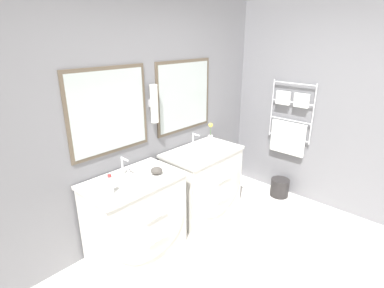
{
  "coord_description": "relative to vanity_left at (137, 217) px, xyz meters",
  "views": [
    {
      "loc": [
        -1.89,
        -0.76,
        2.17
      ],
      "look_at": [
        0.25,
        1.22,
        1.1
      ],
      "focal_mm": 28.0,
      "sensor_mm": 36.0,
      "label": 1
    }
  ],
  "objects": [
    {
      "name": "faucet_left",
      "position": [
        0.0,
        0.18,
        0.5
      ],
      "size": [
        0.17,
        0.12,
        0.19
      ],
      "color": "silver",
      "rests_on": "vanity_left"
    },
    {
      "name": "faucet_right",
      "position": [
        1.04,
        0.18,
        0.5
      ],
      "size": [
        0.17,
        0.12,
        0.19
      ],
      "color": "silver",
      "rests_on": "vanity_right"
    },
    {
      "name": "soap_dish",
      "position": [
        0.77,
        -0.07,
        0.43
      ],
      "size": [
        0.09,
        0.06,
        0.04
      ],
      "color": "white",
      "rests_on": "vanity_right"
    },
    {
      "name": "flower_vase",
      "position": [
        1.21,
        0.05,
        0.53
      ],
      "size": [
        0.06,
        0.06,
        0.31
      ],
      "color": "silver",
      "rests_on": "vanity_right"
    },
    {
      "name": "vanity_left",
      "position": [
        0.0,
        0.0,
        0.0
      ],
      "size": [
        0.95,
        0.65,
        0.85
      ],
      "color": "silver",
      "rests_on": "ground_plane"
    },
    {
      "name": "vanity_right",
      "position": [
        1.04,
        0.0,
        0.0
      ],
      "size": [
        0.95,
        0.65,
        0.85
      ],
      "color": "silver",
      "rests_on": "ground_plane"
    },
    {
      "name": "toiletry_bottle",
      "position": [
        -0.3,
        -0.06,
        0.5
      ],
      "size": [
        0.05,
        0.05,
        0.19
      ],
      "color": "silver",
      "rests_on": "vanity_left"
    },
    {
      "name": "waste_bin",
      "position": [
        2.09,
        -0.51,
        -0.3
      ],
      "size": [
        0.26,
        0.26,
        0.25
      ],
      "color": "#282626",
      "rests_on": "ground_plane"
    },
    {
      "name": "wall_right",
      "position": [
        2.31,
        -0.61,
        0.86
      ],
      "size": [
        0.13,
        3.62,
        2.6
      ],
      "color": "slate",
      "rests_on": "ground_plane"
    },
    {
      "name": "wall_back",
      "position": [
        0.37,
        0.37,
        0.87
      ],
      "size": [
        5.43,
        0.17,
        2.6
      ],
      "color": "slate",
      "rests_on": "ground_plane"
    },
    {
      "name": "amenity_bowl",
      "position": [
        0.24,
        -0.05,
        0.45
      ],
      "size": [
        0.12,
        0.12,
        0.07
      ],
      "color": "#4C4742",
      "rests_on": "vanity_left"
    }
  ]
}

